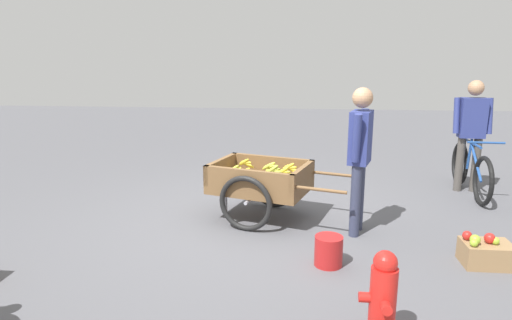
# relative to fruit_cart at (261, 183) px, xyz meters

# --- Properties ---
(ground_plane) EXTENTS (24.00, 24.00, 0.00)m
(ground_plane) POSITION_rel_fruit_cart_xyz_m (0.08, 0.19, -0.44)
(ground_plane) COLOR #56565B
(fruit_cart) EXTENTS (1.80, 1.22, 0.73)m
(fruit_cart) POSITION_rel_fruit_cart_xyz_m (0.00, 0.00, 0.00)
(fruit_cart) COLOR brown
(fruit_cart) RESTS_ON ground
(vendor_person) EXTENTS (0.29, 0.54, 1.60)m
(vendor_person) POSITION_rel_fruit_cart_xyz_m (-1.09, 0.34, 0.52)
(vendor_person) COLOR #333851
(vendor_person) RESTS_ON ground
(bicycle) EXTENTS (0.46, 1.66, 0.85)m
(bicycle) POSITION_rel_fruit_cart_xyz_m (-2.87, -1.27, -0.09)
(bicycle) COLOR black
(bicycle) RESTS_ON ground
(cyclist_person) EXTENTS (0.52, 0.21, 1.60)m
(cyclist_person) POSITION_rel_fruit_cart_xyz_m (-2.87, -1.42, 0.51)
(cyclist_person) COLOR #4C4742
(cyclist_person) RESTS_ON ground
(fire_hydrant) EXTENTS (0.25, 0.25, 0.67)m
(fire_hydrant) POSITION_rel_fruit_cart_xyz_m (-1.02, 2.31, -0.11)
(fire_hydrant) COLOR red
(fire_hydrant) RESTS_ON ground
(plastic_bucket) EXTENTS (0.26, 0.26, 0.29)m
(plastic_bucket) POSITION_rel_fruit_cart_xyz_m (-0.74, 1.18, -0.30)
(plastic_bucket) COLOR #B21E1E
(plastic_bucket) RESTS_ON ground
(mixed_fruit_crate) EXTENTS (0.44, 0.32, 0.32)m
(mixed_fruit_crate) POSITION_rel_fruit_cart_xyz_m (-2.20, 1.03, -0.31)
(mixed_fruit_crate) COLOR #99754C
(mixed_fruit_crate) RESTS_ON ground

